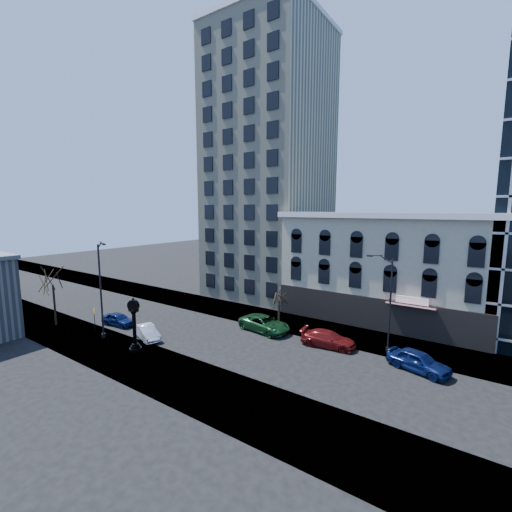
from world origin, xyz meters
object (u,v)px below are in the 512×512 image
Objects in this scene: street_clock at (134,327)px; car_near_a at (118,319)px; car_near_b at (147,332)px; warning_sign at (94,315)px; street_lamp_near at (101,265)px.

car_near_a is at bearing 135.32° from street_clock.
street_clock is 3.57m from car_near_b.
car_near_a is at bearing 101.61° from car_near_b.
street_clock reaches higher than car_near_b.
warning_sign reaches higher than car_near_a.
street_clock reaches higher than warning_sign.
street_clock is 1.20× the size of car_near_a.
car_near_a is 5.99m from car_near_b.
street_lamp_near reaches higher than street_clock.
car_near_b is (-1.75, 2.63, -1.66)m from street_clock.
car_near_b is (2.88, 2.68, -6.91)m from street_lamp_near.
street_clock reaches higher than car_near_a.
street_clock is 7.00m from street_lamp_near.
street_lamp_near is 6.85m from warning_sign.
street_clock is at bearing -127.61° from car_near_b.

